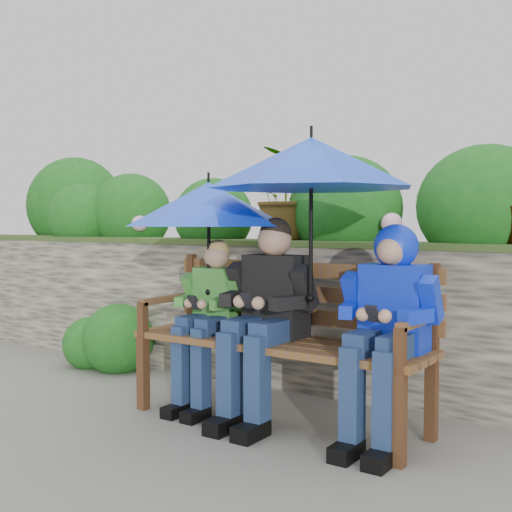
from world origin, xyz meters
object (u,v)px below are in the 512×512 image
Objects in this scene: boy_middle at (266,309)px; boy_right at (388,314)px; park_bench at (284,329)px; umbrella_left at (209,204)px; umbrella_right at (311,163)px; boy_left at (210,312)px.

boy_middle reaches higher than boy_right.
umbrella_left is (-0.51, -0.06, 0.73)m from park_bench.
umbrella_left is 0.89× the size of umbrella_right.
boy_left is 0.89× the size of boy_middle.
boy_middle is at bearing -1.85° from boy_left.
boy_right reaches higher than park_bench.
boy_middle is at bearing -125.32° from park_bench.
boy_right is 1.02× the size of umbrella_right.
park_bench is at bearing 173.87° from boy_right.
boy_middle reaches higher than park_bench.
boy_middle reaches higher than boy_left.
boy_right is at bearing 4.44° from umbrella_right.
boy_left is at bearing -44.22° from umbrella_left.
boy_right is at bearing 0.13° from boy_left.
umbrella_right is (0.75, -0.05, 0.21)m from umbrella_left.
boy_left is at bearing 178.15° from boy_middle.
umbrella_left reaches higher than boy_left.
umbrella_left reaches higher than park_bench.
umbrella_left reaches higher than boy_middle.
umbrella_right is at bearing -3.26° from boy_middle.
park_bench is 1.55× the size of boy_right.
umbrella_left is at bearing 176.17° from umbrella_right.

